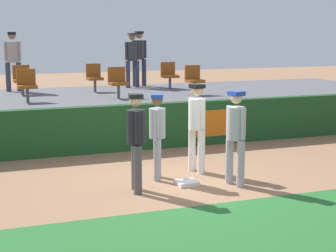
{
  "coord_description": "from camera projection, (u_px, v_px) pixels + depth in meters",
  "views": [
    {
      "loc": [
        -4.01,
        -9.72,
        2.93
      ],
      "look_at": [
        0.05,
        0.84,
        1.0
      ],
      "focal_mm": 59.13,
      "sensor_mm": 36.0,
      "label": 1
    }
  ],
  "objects": [
    {
      "name": "field_wall",
      "position": [
        132.0,
        127.0,
        13.77
      ],
      "size": [
        18.0,
        0.26,
        1.15
      ],
      "color": "#19471E",
      "rests_on": "ground_plane"
    },
    {
      "name": "seat_front_center",
      "position": [
        118.0,
        81.0,
        14.95
      ],
      "size": [
        0.48,
        0.44,
        0.84
      ],
      "color": "#4C4C51",
      "rests_on": "bleacher_platform"
    },
    {
      "name": "seat_back_right",
      "position": [
        169.0,
        74.0,
        17.38
      ],
      "size": [
        0.47,
        0.44,
        0.84
      ],
      "color": "#4C4C51",
      "rests_on": "bleacher_platform"
    },
    {
      "name": "player_runner_visitor",
      "position": [
        157.0,
        130.0,
        11.0
      ],
      "size": [
        0.42,
        0.45,
        1.71
      ],
      "rotation": [
        0.0,
        0.0,
        -1.96
      ],
      "color": "#9EA3AD",
      "rests_on": "ground_plane"
    },
    {
      "name": "seat_back_left",
      "position": [
        22.0,
        78.0,
        15.78
      ],
      "size": [
        0.48,
        0.44,
        0.84
      ],
      "color": "#4C4C51",
      "rests_on": "bleacher_platform"
    },
    {
      "name": "player_umpire",
      "position": [
        136.0,
        136.0,
        10.1
      ],
      "size": [
        0.4,
        0.51,
        1.83
      ],
      "rotation": [
        0.0,
        0.0,
        -1.74
      ],
      "color": "#4C4C51",
      "rests_on": "ground_plane"
    },
    {
      "name": "seat_front_left",
      "position": [
        27.0,
        84.0,
        14.1
      ],
      "size": [
        0.48,
        0.44,
        0.84
      ],
      "color": "#4C4C51",
      "rests_on": "bleacher_platform"
    },
    {
      "name": "spectator_casual",
      "position": [
        132.0,
        56.0,
        17.71
      ],
      "size": [
        0.49,
        0.34,
        1.74
      ],
      "rotation": [
        0.0,
        0.0,
        3.16
      ],
      "color": "#33384C",
      "rests_on": "bleacher_platform"
    },
    {
      "name": "spectator_hooded",
      "position": [
        13.0,
        57.0,
        16.55
      ],
      "size": [
        0.5,
        0.36,
        1.78
      ],
      "rotation": [
        0.0,
        0.0,
        3.08
      ],
      "color": "#33384C",
      "rests_on": "bleacher_platform"
    },
    {
      "name": "player_coach_visitor",
      "position": [
        236.0,
        131.0,
        10.53
      ],
      "size": [
        0.42,
        0.5,
        1.83
      ],
      "rotation": [
        0.0,
        0.0,
        -1.33
      ],
      "color": "#9EA3AD",
      "rests_on": "ground_plane"
    },
    {
      "name": "ground_plane",
      "position": [
        181.0,
        183.0,
        10.85
      ],
      "size": [
        60.0,
        60.0,
        0.0
      ],
      "primitive_type": "plane",
      "color": "#936B4C"
    },
    {
      "name": "first_base",
      "position": [
        186.0,
        183.0,
        10.72
      ],
      "size": [
        0.4,
        0.4,
        0.08
      ],
      "primitive_type": "cube",
      "color": "white",
      "rests_on": "ground_plane"
    },
    {
      "name": "player_fielder_home",
      "position": [
        197.0,
        122.0,
        11.54
      ],
      "size": [
        0.42,
        0.6,
        1.87
      ],
      "rotation": [
        0.0,
        0.0,
        -1.36
      ],
      "color": "white",
      "rests_on": "ground_plane"
    },
    {
      "name": "seat_front_right",
      "position": [
        194.0,
        78.0,
        15.74
      ],
      "size": [
        0.46,
        0.44,
        0.84
      ],
      "color": "#4C4C51",
      "rests_on": "bleacher_platform"
    },
    {
      "name": "grass_foreground_strip",
      "position": [
        254.0,
        231.0,
        8.23
      ],
      "size": [
        18.0,
        2.8,
        0.01
      ],
      "primitive_type": "cube",
      "color": "#26662B",
      "rests_on": "ground_plane"
    },
    {
      "name": "spectator_capped",
      "position": [
        139.0,
        55.0,
        18.16
      ],
      "size": [
        0.5,
        0.34,
        1.8
      ],
      "rotation": [
        0.0,
        0.0,
        3.14
      ],
      "color": "#33384C",
      "rests_on": "bleacher_platform"
    },
    {
      "name": "seat_back_center",
      "position": [
        94.0,
        76.0,
        16.53
      ],
      "size": [
        0.44,
        0.44,
        0.84
      ],
      "color": "#4C4C51",
      "rests_on": "bleacher_platform"
    },
    {
      "name": "bleacher_platform",
      "position": [
        105.0,
        113.0,
        16.13
      ],
      "size": [
        18.0,
        4.8,
        1.15
      ],
      "primitive_type": "cube",
      "color": "#59595E",
      "rests_on": "ground_plane"
    }
  ]
}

